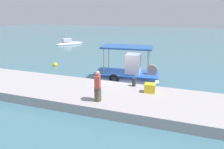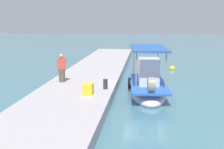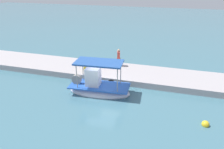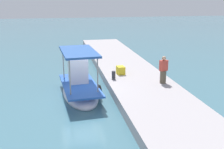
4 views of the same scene
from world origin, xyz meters
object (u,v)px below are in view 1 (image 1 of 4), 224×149
(marker_buoy, at_px, (55,65))
(moored_boat_near, at_px, (70,43))
(fisherman_near_bollard, at_px, (98,87))
(mooring_bollard, at_px, (134,82))
(cargo_crate, at_px, (150,88))
(main_fishing_boat, at_px, (128,75))

(marker_buoy, xyz_separation_m, moored_boat_near, (-5.77, 12.58, 0.08))
(fisherman_near_bollard, xyz_separation_m, mooring_bollard, (1.35, 2.86, -0.50))
(cargo_crate, relative_size, moored_boat_near, 0.14)
(moored_boat_near, bearing_deg, mooring_bollard, -48.91)
(mooring_bollard, height_order, moored_boat_near, mooring_bollard)
(main_fishing_boat, height_order, moored_boat_near, main_fishing_boat)
(moored_boat_near, bearing_deg, cargo_crate, -47.99)
(fisherman_near_bollard, bearing_deg, main_fishing_boat, 86.37)
(main_fishing_boat, bearing_deg, cargo_crate, -54.30)
(fisherman_near_bollard, relative_size, moored_boat_near, 0.38)
(fisherman_near_bollard, bearing_deg, moored_boat_near, 124.18)
(cargo_crate, bearing_deg, main_fishing_boat, 125.70)
(main_fishing_boat, bearing_deg, marker_buoy, 164.84)
(cargo_crate, xyz_separation_m, moored_boat_near, (-16.02, 17.79, -0.66))
(main_fishing_boat, relative_size, mooring_bollard, 9.47)
(marker_buoy, bearing_deg, moored_boat_near, 114.63)
(marker_buoy, bearing_deg, main_fishing_boat, -15.16)
(fisherman_near_bollard, distance_m, marker_buoy, 10.75)
(main_fishing_boat, relative_size, moored_boat_near, 1.15)
(main_fishing_boat, xyz_separation_m, fisherman_near_bollard, (-0.33, -5.15, 0.81))
(cargo_crate, distance_m, marker_buoy, 11.52)
(main_fishing_boat, distance_m, marker_buoy, 8.39)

